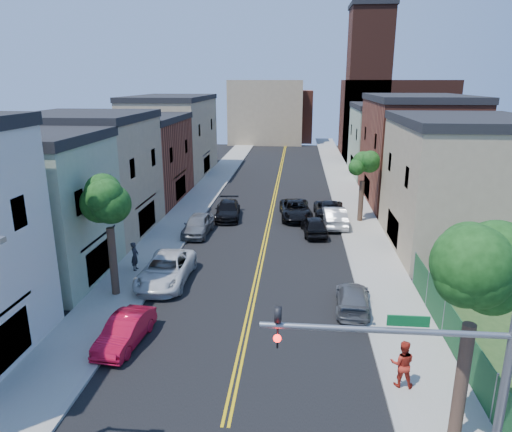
% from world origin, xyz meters
% --- Properties ---
extents(sidewalk_left, '(3.20, 100.00, 0.15)m').
position_xyz_m(sidewalk_left, '(-7.90, 40.00, 0.07)').
color(sidewalk_left, gray).
rests_on(sidewalk_left, ground).
extents(sidewalk_right, '(3.20, 100.00, 0.15)m').
position_xyz_m(sidewalk_right, '(7.90, 40.00, 0.07)').
color(sidewalk_right, gray).
rests_on(sidewalk_right, ground).
extents(curb_left, '(0.30, 100.00, 0.15)m').
position_xyz_m(curb_left, '(-6.15, 40.00, 0.07)').
color(curb_left, gray).
rests_on(curb_left, ground).
extents(curb_right, '(0.30, 100.00, 0.15)m').
position_xyz_m(curb_right, '(6.15, 40.00, 0.07)').
color(curb_right, gray).
rests_on(curb_right, ground).
extents(bldg_left_palegrn, '(9.00, 8.00, 8.50)m').
position_xyz_m(bldg_left_palegrn, '(-14.00, 16.00, 4.25)').
color(bldg_left_palegrn, gray).
rests_on(bldg_left_palegrn, ground).
extents(bldg_left_tan_near, '(9.00, 10.00, 9.00)m').
position_xyz_m(bldg_left_tan_near, '(-14.00, 25.00, 4.50)').
color(bldg_left_tan_near, '#998466').
rests_on(bldg_left_tan_near, ground).
extents(bldg_left_brick, '(9.00, 12.00, 8.00)m').
position_xyz_m(bldg_left_brick, '(-14.00, 36.00, 4.00)').
color(bldg_left_brick, brown).
rests_on(bldg_left_brick, ground).
extents(bldg_left_tan_far, '(9.00, 16.00, 9.50)m').
position_xyz_m(bldg_left_tan_far, '(-14.00, 50.00, 4.75)').
color(bldg_left_tan_far, '#998466').
rests_on(bldg_left_tan_far, ground).
extents(bldg_right_tan, '(9.00, 12.00, 9.00)m').
position_xyz_m(bldg_right_tan, '(14.00, 24.00, 4.50)').
color(bldg_right_tan, '#998466').
rests_on(bldg_right_tan, ground).
extents(bldg_right_brick, '(9.00, 14.00, 10.00)m').
position_xyz_m(bldg_right_brick, '(14.00, 38.00, 5.00)').
color(bldg_right_brick, brown).
rests_on(bldg_right_brick, ground).
extents(bldg_right_palegrn, '(9.00, 12.00, 8.50)m').
position_xyz_m(bldg_right_palegrn, '(14.00, 52.00, 4.25)').
color(bldg_right_palegrn, gray).
rests_on(bldg_right_palegrn, ground).
extents(church, '(16.20, 14.20, 22.60)m').
position_xyz_m(church, '(16.33, 67.07, 7.24)').
color(church, '#4C2319').
rests_on(church, ground).
extents(backdrop_left, '(14.00, 8.00, 12.00)m').
position_xyz_m(backdrop_left, '(-4.00, 82.00, 6.00)').
color(backdrop_left, '#998466').
rests_on(backdrop_left, ground).
extents(backdrop_center, '(10.00, 8.00, 10.00)m').
position_xyz_m(backdrop_center, '(0.00, 86.00, 5.00)').
color(backdrop_center, brown).
rests_on(backdrop_center, ground).
extents(fence_right, '(0.04, 15.00, 1.90)m').
position_xyz_m(fence_right, '(9.50, 9.50, 1.10)').
color(fence_right, '#143F1E').
rests_on(fence_right, sidewalk_right).
extents(tree_left_mid, '(5.20, 5.20, 9.29)m').
position_xyz_m(tree_left_mid, '(-7.88, 14.01, 6.58)').
color(tree_left_mid, '#3B261D').
rests_on(tree_left_mid, sidewalk_left).
extents(tree_right_corner, '(5.80, 5.80, 10.35)m').
position_xyz_m(tree_right_corner, '(7.93, 4.01, 7.31)').
color(tree_right_corner, '#3B261D').
rests_on(tree_right_corner, sidewalk_right).
extents(tree_right_far, '(4.40, 4.40, 8.03)m').
position_xyz_m(tree_right_far, '(7.92, 30.01, 5.76)').
color(tree_right_far, '#3B261D').
rests_on(tree_right_far, sidewalk_right).
extents(traffic_signal, '(5.50, 0.31, 7.20)m').
position_xyz_m(traffic_signal, '(5.87, -0.50, 4.79)').
color(traffic_signal, slate).
rests_on(traffic_signal, sidewalk_right).
extents(red_sedan, '(1.86, 4.28, 1.37)m').
position_xyz_m(red_sedan, '(-5.50, 9.06, 0.69)').
color(red_sedan, red).
rests_on(red_sedan, ground).
extents(white_pickup, '(2.78, 5.97, 1.66)m').
position_xyz_m(white_pickup, '(-5.50, 16.08, 0.83)').
color(white_pickup, silver).
rests_on(white_pickup, ground).
extents(grey_car_left, '(2.09, 4.85, 1.63)m').
position_xyz_m(grey_car_left, '(-5.50, 25.37, 0.82)').
color(grey_car_left, slate).
rests_on(grey_car_left, ground).
extents(black_car_left, '(2.58, 5.39, 1.52)m').
position_xyz_m(black_car_left, '(-3.80, 30.14, 0.76)').
color(black_car_left, black).
rests_on(black_car_left, ground).
extents(grey_car_right, '(2.15, 4.55, 1.28)m').
position_xyz_m(grey_car_right, '(5.50, 13.53, 0.64)').
color(grey_car_right, '#515458').
rests_on(grey_car_right, ground).
extents(black_car_right, '(2.29, 4.65, 1.52)m').
position_xyz_m(black_car_right, '(3.80, 26.20, 0.76)').
color(black_car_right, black).
rests_on(black_car_right, ground).
extents(silver_car_right, '(2.19, 5.28, 1.70)m').
position_xyz_m(silver_car_right, '(5.50, 28.64, 0.85)').
color(silver_car_right, '#B3B6BC').
rests_on(silver_car_right, ground).
extents(dark_car_right_far, '(2.71, 5.80, 1.61)m').
position_xyz_m(dark_car_right_far, '(5.31, 31.18, 0.80)').
color(dark_car_right_far, black).
rests_on(dark_car_right_far, ground).
extents(black_suv_lane, '(3.16, 5.95, 1.59)m').
position_xyz_m(black_suv_lane, '(2.28, 30.68, 0.80)').
color(black_suv_lane, black).
rests_on(black_suv_lane, ground).
extents(pedestrian_left, '(0.47, 0.69, 1.86)m').
position_xyz_m(pedestrian_left, '(-7.93, 17.49, 1.08)').
color(pedestrian_left, '#222128').
rests_on(pedestrian_left, sidewalk_left).
extents(pedestrian_right, '(1.05, 0.86, 1.98)m').
position_xyz_m(pedestrian_right, '(6.70, 6.86, 1.14)').
color(pedestrian_right, '#AD271A').
rests_on(pedestrian_right, sidewalk_right).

